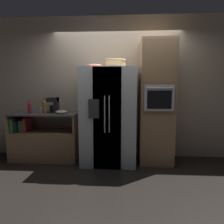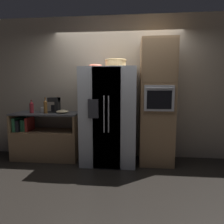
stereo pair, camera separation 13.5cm
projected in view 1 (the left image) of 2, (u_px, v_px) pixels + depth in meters
The scene contains 12 objects.
ground_plane at pixel (116, 163), 3.76m from camera, with size 20.00×20.00×0.00m, color black.
wall_back at pixel (117, 88), 4.04m from camera, with size 12.00×0.06×2.80m.
counter_left at pixel (45, 142), 3.94m from camera, with size 1.29×0.58×0.92m.
refrigerator at pixel (109, 116), 3.71m from camera, with size 0.99×0.79×1.76m.
wall_oven at pixel (156, 103), 3.69m from camera, with size 0.61×0.68×2.25m.
wicker_basket at pixel (115, 64), 3.67m from camera, with size 0.40×0.40×0.15m.
fruit_bowl at pixel (95, 66), 3.58m from camera, with size 0.24×0.24×0.07m.
bottle_tall at pixel (44, 107), 3.75m from camera, with size 0.07×0.07×0.31m.
bottle_short at pixel (30, 107), 3.82m from camera, with size 0.08×0.08×0.25m.
mug at pixel (41, 110), 3.85m from camera, with size 0.13×0.09×0.11m.
mixing_bowl at pixel (62, 112), 3.78m from camera, with size 0.23×0.23×0.07m.
coffee_maker at pixel (54, 104), 3.89m from camera, with size 0.21×0.16×0.30m.
Camera 1 is at (0.15, -3.61, 1.42)m, focal length 32.00 mm.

